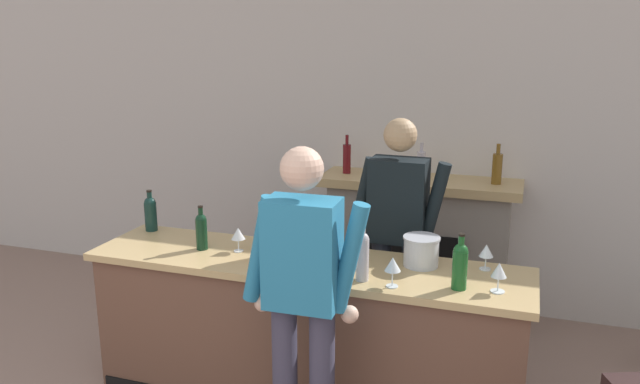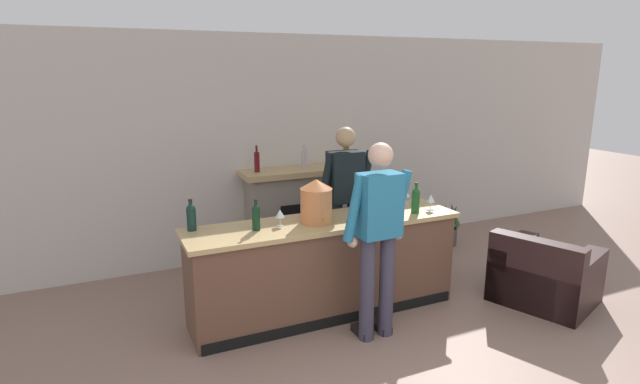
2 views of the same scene
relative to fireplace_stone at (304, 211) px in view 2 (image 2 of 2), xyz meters
The scene contains 18 objects.
wall_back_panel 1.00m from the fireplace_stone, 155.03° to the left, with size 12.00×0.07×2.75m.
bar_counter 1.60m from the fireplace_stone, 105.33° to the right, with size 2.66×0.65×0.94m.
fireplace_stone is the anchor object (origin of this frame).
armchair_black 2.84m from the fireplace_stone, 53.35° to the right, with size 1.09×1.14×0.74m.
potted_plant_corner 1.98m from the fireplace_stone, 12.14° to the right, with size 0.43×0.41×0.64m.
person_customer 2.18m from the fireplace_stone, 95.49° to the right, with size 0.66×0.31×1.75m.
person_bartender 1.12m from the fireplace_stone, 87.89° to the right, with size 0.66×0.31×1.75m.
copper_dispenser 1.74m from the fireplace_stone, 108.56° to the right, with size 0.30×0.34×0.41m.
ice_bucket_steel 1.49m from the fireplace_stone, 79.74° to the right, with size 0.22×0.22×0.18m.
wine_bottle_rose_blush 1.79m from the fireplace_stone, 90.49° to the right, with size 0.07×0.07×0.34m.
wine_bottle_burgundy_dark 2.14m from the fireplace_stone, 140.89° to the right, with size 0.08×0.08×0.29m.
wine_bottle_riesling_slim 1.81m from the fireplace_stone, 73.27° to the right, with size 0.08×0.08×0.31m.
wine_bottle_cabernet_heavy 1.96m from the fireplace_stone, 125.39° to the right, with size 0.07×0.07×0.28m.
wine_glass_front_left 1.80m from the fireplace_stone, 119.71° to the right, with size 0.09×0.09×0.15m.
wine_glass_mid_counter 1.77m from the fireplace_stone, 94.38° to the right, with size 0.07×0.07×0.17m.
wine_glass_back_row 1.85m from the fireplace_stone, 66.98° to the right, with size 0.08×0.08×0.16m.
wine_glass_near_bucket 1.83m from the fireplace_stone, 84.75° to the right, with size 0.09×0.09×0.17m.
wine_glass_front_right 1.54m from the fireplace_stone, 65.34° to the right, with size 0.08×0.08×0.15m.
Camera 2 is at (-1.77, -1.80, 2.32)m, focal length 28.00 mm.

